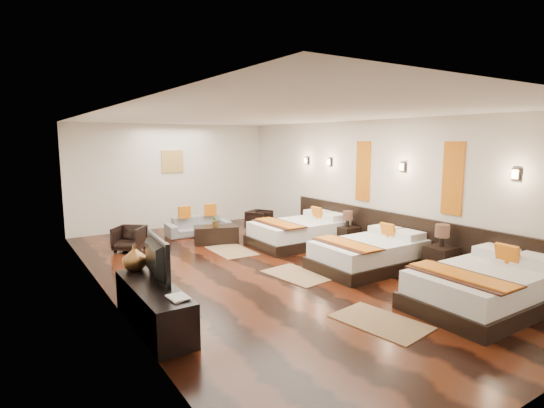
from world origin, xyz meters
TOP-DOWN VIEW (x-y plane):
  - floor at (0.00, 0.00)m, footprint 5.50×9.50m
  - ceiling at (0.00, 0.00)m, footprint 5.50×9.50m
  - back_wall at (0.00, 4.75)m, footprint 5.50×0.01m
  - left_wall at (-2.75, 0.00)m, footprint 0.01×9.50m
  - right_wall at (2.75, 0.00)m, footprint 0.01×9.50m
  - headboard_panel at (2.71, -0.80)m, footprint 0.08×6.60m
  - bed_near at (1.70, -3.24)m, footprint 2.25×1.41m
  - bed_mid at (1.70, -0.98)m, footprint 2.11×1.33m
  - bed_far at (1.70, 1.19)m, footprint 2.19×1.38m
  - nightstand_a at (2.44, -1.95)m, footprint 0.46×0.46m
  - nightstand_b at (2.44, 0.44)m, footprint 0.41×0.41m
  - jute_mat_near at (0.03, -2.80)m, footprint 0.93×1.30m
  - jute_mat_mid at (0.30, -0.59)m, footprint 0.90×1.29m
  - jute_mat_far at (0.09, 1.52)m, footprint 0.78×1.22m
  - tv_console at (-2.50, -1.31)m, footprint 0.50×1.80m
  - tv at (-2.45, -1.09)m, footprint 0.21×1.02m
  - book at (-2.50, -1.92)m, footprint 0.23×0.30m
  - figurine at (-2.50, -0.52)m, footprint 0.44×0.44m
  - sofa at (0.14, 3.42)m, footprint 1.61×0.70m
  - armchair_left at (-1.74, 2.73)m, footprint 0.83×0.84m
  - armchair_right at (1.74, 3.07)m, footprint 0.78×0.79m
  - coffee_table at (0.14, 2.37)m, footprint 1.11×0.80m
  - table_plant at (0.11, 2.32)m, footprint 0.28×0.25m
  - orange_panel_a at (2.73, -1.90)m, footprint 0.04×0.40m
  - orange_panel_b at (2.73, 0.30)m, footprint 0.04×0.40m
  - sconce_near at (2.70, -3.00)m, footprint 0.07×0.12m
  - sconce_mid at (2.70, -0.80)m, footprint 0.07×0.12m
  - sconce_far at (2.70, 1.40)m, footprint 0.07×0.12m
  - sconce_lounge at (2.70, 2.30)m, footprint 0.07×0.12m
  - gold_artwork at (0.00, 4.73)m, footprint 0.60×0.04m

SIDE VIEW (x-z plane):
  - floor at x=0.00m, z-range -0.01..0.01m
  - jute_mat_near at x=0.03m, z-range 0.00..0.01m
  - jute_mat_mid at x=0.30m, z-range 0.00..0.01m
  - jute_mat_far at x=0.09m, z-range 0.00..0.01m
  - coffee_table at x=0.14m, z-range 0.00..0.40m
  - sofa at x=0.14m, z-range 0.00..0.46m
  - armchair_right at x=1.74m, z-range 0.00..0.53m
  - armchair_left at x=-1.74m, z-range 0.00..0.55m
  - tv_console at x=-2.50m, z-range 0.00..0.55m
  - bed_mid at x=1.70m, z-range -0.13..0.68m
  - nightstand_b at x=2.44m, z-range -0.12..0.69m
  - bed_far at x=1.70m, z-range -0.13..0.70m
  - bed_near at x=1.70m, z-range -0.14..0.72m
  - nightstand_a at x=2.44m, z-range -0.14..0.77m
  - headboard_panel at x=2.71m, z-range 0.00..0.90m
  - table_plant at x=0.11m, z-range 0.40..0.67m
  - book at x=-2.50m, z-range 0.55..0.58m
  - figurine at x=-2.50m, z-range 0.55..0.91m
  - tv at x=-2.45m, z-range 0.55..1.13m
  - back_wall at x=0.00m, z-range 0.00..2.80m
  - left_wall at x=-2.75m, z-range 0.00..2.80m
  - right_wall at x=2.75m, z-range 0.00..2.80m
  - orange_panel_a at x=2.73m, z-range 1.05..2.35m
  - orange_panel_b at x=2.73m, z-range 1.05..2.35m
  - gold_artwork at x=0.00m, z-range 1.50..2.10m
  - sconce_near at x=2.70m, z-range 1.76..1.94m
  - sconce_mid at x=2.70m, z-range 1.76..1.94m
  - sconce_far at x=2.70m, z-range 1.76..1.94m
  - sconce_lounge at x=2.70m, z-range 1.76..1.94m
  - ceiling at x=0.00m, z-range 2.79..2.80m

